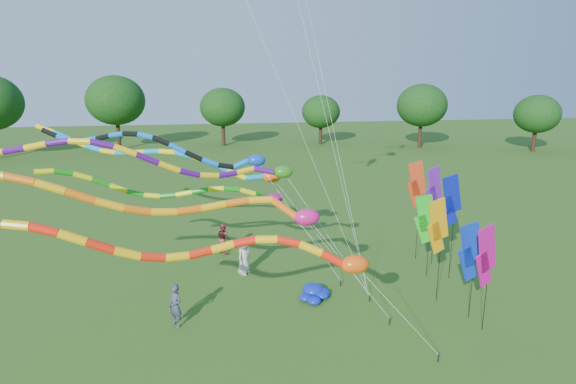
{
  "coord_description": "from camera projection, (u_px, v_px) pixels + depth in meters",
  "views": [
    {
      "loc": [
        -4.15,
        -15.02,
        9.94
      ],
      "look_at": [
        -0.94,
        5.16,
        4.8
      ],
      "focal_mm": 30.0,
      "sensor_mm": 36.0,
      "label": 1
    }
  ],
  "objects": [
    {
      "name": "banner_pole_magenta_b",
      "position": [
        486.0,
        256.0,
        18.12
      ],
      "size": [
        1.11,
        0.51,
        4.42
      ],
      "rotation": [
        0.0,
        0.0,
        0.38
      ],
      "color": "black",
      "rests_on": "ground"
    },
    {
      "name": "banner_pole_orange",
      "position": [
        438.0,
        226.0,
        20.47
      ],
      "size": [
        1.14,
        0.38,
        4.79
      ],
      "rotation": [
        0.0,
        0.0,
        0.27
      ],
      "color": "black",
      "rests_on": "ground"
    },
    {
      "name": "tube_kite_purple",
      "position": [
        180.0,
        163.0,
        17.78
      ],
      "size": [
        14.21,
        1.6,
        8.3
      ],
      "rotation": [
        0.0,
        0.0,
        0.09
      ],
      "color": "black",
      "rests_on": "ground"
    },
    {
      "name": "person_b",
      "position": [
        175.0,
        306.0,
        19.12
      ],
      "size": [
        0.75,
        0.77,
        1.78
      ],
      "primitive_type": "imported",
      "rotation": [
        0.0,
        0.0,
        -0.83
      ],
      "color": "#3B3D53",
      "rests_on": "ground"
    },
    {
      "name": "tube_kite_red",
      "position": [
        241.0,
        252.0,
        15.04
      ],
      "size": [
        13.21,
        1.18,
        6.45
      ],
      "rotation": [
        0.0,
        0.0,
        -0.03
      ],
      "color": "black",
      "rests_on": "ground"
    },
    {
      "name": "person_a",
      "position": [
        244.0,
        256.0,
        24.11
      ],
      "size": [
        1.03,
        1.08,
        1.86
      ],
      "primitive_type": "imported",
      "rotation": [
        0.0,
        0.0,
        0.9
      ],
      "color": "beige",
      "rests_on": "ground"
    },
    {
      "name": "blue_nylon_heap",
      "position": [
        314.0,
        295.0,
        21.38
      ],
      "size": [
        1.72,
        1.69,
        0.55
      ],
      "color": "#0D24B0",
      "rests_on": "ground"
    },
    {
      "name": "ground",
      "position": [
        336.0,
        353.0,
        17.44
      ],
      "size": [
        160.0,
        160.0,
        0.0
      ],
      "primitive_type": "plane",
      "color": "#295717",
      "rests_on": "ground"
    },
    {
      "name": "tube_kite_blue",
      "position": [
        176.0,
        150.0,
        21.43
      ],
      "size": [
        13.26,
        3.13,
        7.95
      ],
      "rotation": [
        0.0,
        0.0,
        -0.19
      ],
      "color": "black",
      "rests_on": "ground"
    },
    {
      "name": "tube_kite_orange",
      "position": [
        178.0,
        203.0,
        16.95
      ],
      "size": [
        15.76,
        1.25,
        7.48
      ],
      "rotation": [
        0.0,
        0.0,
        -0.02
      ],
      "color": "black",
      "rests_on": "ground"
    },
    {
      "name": "banner_pole_red",
      "position": [
        416.0,
        184.0,
        25.2
      ],
      "size": [
        1.16,
        0.23,
        5.45
      ],
      "rotation": [
        0.0,
        0.0,
        0.13
      ],
      "color": "black",
      "rests_on": "ground"
    },
    {
      "name": "banner_pole_blue_b",
      "position": [
        451.0,
        200.0,
        22.7
      ],
      "size": [
        1.16,
        0.25,
        5.28
      ],
      "rotation": [
        0.0,
        0.0,
        0.15
      ],
      "color": "black",
      "rests_on": "ground"
    },
    {
      "name": "banner_pole_blue_a",
      "position": [
        470.0,
        252.0,
        19.17
      ],
      "size": [
        1.16,
        0.25,
        4.2
      ],
      "rotation": [
        0.0,
        0.0,
        0.15
      ],
      "color": "black",
      "rests_on": "ground"
    },
    {
      "name": "banner_pole_violet",
      "position": [
        434.0,
        191.0,
        24.42
      ],
      "size": [
        1.1,
        0.53,
        5.32
      ],
      "rotation": [
        0.0,
        0.0,
        0.41
      ],
      "color": "black",
      "rests_on": "ground"
    },
    {
      "name": "tree_ring",
      "position": [
        226.0,
        223.0,
        14.25
      ],
      "size": [
        113.39,
        114.26,
        9.66
      ],
      "color": "#382314",
      "rests_on": "ground"
    },
    {
      "name": "tube_kite_green",
      "position": [
        194.0,
        191.0,
        22.87
      ],
      "size": [
        13.44,
        1.85,
        6.43
      ],
      "rotation": [
        0.0,
        0.0,
        0.13
      ],
      "color": "black",
      "rests_on": "ground"
    },
    {
      "name": "person_c",
      "position": [
        224.0,
        238.0,
        26.89
      ],
      "size": [
        0.99,
        1.06,
        1.74
      ],
      "primitive_type": "imported",
      "rotation": [
        0.0,
        0.0,
        2.1
      ],
      "color": "#933835",
      "rests_on": "ground"
    },
    {
      "name": "banner_pole_green",
      "position": [
        425.0,
        219.0,
        23.35
      ],
      "size": [
        1.15,
        0.35,
        4.22
      ],
      "rotation": [
        0.0,
        0.0,
        -0.23
      ],
      "color": "black",
      "rests_on": "ground"
    },
    {
      "name": "tube_kite_cyan",
      "position": [
        178.0,
        159.0,
        25.84
      ],
      "size": [
        15.72,
        5.72,
        7.59
      ],
      "rotation": [
        0.0,
        0.0,
        -0.32
      ],
      "color": "black",
      "rests_on": "ground"
    }
  ]
}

